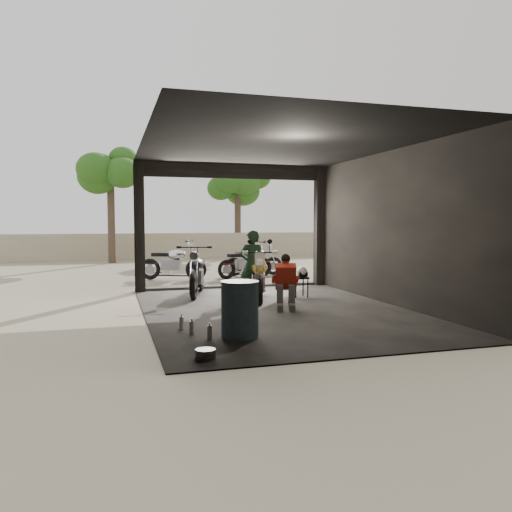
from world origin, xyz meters
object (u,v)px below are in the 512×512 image
outside_bike_b (245,260)px  mechanic (286,283)px  stool (300,280)px  rider (252,265)px  helmet (302,272)px  left_bike (197,271)px  outside_bike_c (254,258)px  sign_post (344,222)px  oil_drum (240,310)px  main_bike (260,275)px  outside_bike_a (173,260)px

outside_bike_b → mechanic: 5.64m
mechanic → stool: 1.67m
rider → helmet: 1.18m
left_bike → mechanic: 2.73m
outside_bike_b → outside_bike_c: outside_bike_b is taller
left_bike → sign_post: sign_post is taller
outside_bike_b → oil_drum: 7.96m
helmet → oil_drum: size_ratio=0.30×
main_bike → outside_bike_c: size_ratio=1.03×
stool → sign_post: (2.16, 2.11, 1.32)m
outside_bike_b → mechanic: outside_bike_b is taller
outside_bike_a → stool: bearing=-127.8°
left_bike → stool: size_ratio=3.68×
outside_bike_c → outside_bike_b: bearing=145.7°
oil_drum → outside_bike_b: bearing=74.2°
left_bike → sign_post: (4.36, 1.18, 1.13)m
mechanic → sign_post: sign_post is taller
left_bike → sign_post: 4.65m
helmet → stool: bearing=175.1°
oil_drum → outside_bike_a: bearing=90.3°
main_bike → left_bike: (-1.20, 1.10, 0.03)m
outside_bike_b → stool: size_ratio=3.48×
outside_bike_c → helmet: 4.75m
helmet → oil_drum: 4.23m
left_bike → outside_bike_c: bearing=72.9°
stool → sign_post: 3.30m
rider → stool: 1.17m
outside_bike_b → rider: 4.23m
mechanic → outside_bike_a: bearing=122.5°
left_bike → helmet: left_bike is taller
helmet → outside_bike_c: bearing=80.3°
outside_bike_b → mechanic: (-0.70, -5.59, -0.03)m
main_bike → rider: rider is taller
outside_bike_b → rider: size_ratio=1.08×
outside_bike_c → sign_post: bearing=-142.5°
helmet → oil_drum: oil_drum is taller
main_bike → outside_bike_b: (0.85, 4.33, -0.00)m
outside_bike_c → sign_post: 3.44m
oil_drum → main_bike: bearing=68.5°
outside_bike_a → rider: size_ratio=1.14×
outside_bike_b → helmet: size_ratio=6.48×
main_bike → rider: 0.32m
oil_drum → helmet: bearing=55.9°
rider → stool: (1.11, -0.05, -0.37)m
outside_bike_c → oil_drum: (-2.60, -8.24, -0.13)m
left_bike → outside_bike_c: size_ratio=1.06×
outside_bike_b → outside_bike_c: 0.73m
main_bike → oil_drum: bearing=-95.1°
main_bike → stool: 1.03m
helmet → left_bike: bearing=150.5°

